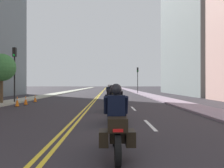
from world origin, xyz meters
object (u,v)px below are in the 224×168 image
at_px(motorcycle_0, 116,127).
at_px(motorcycle_5, 111,93).
at_px(traffic_cone_1, 35,98).
at_px(traffic_light_near, 15,65).
at_px(motorcycle_2, 111,101).
at_px(motorcycle_3, 114,97).
at_px(motorcycle_4, 109,94).
at_px(motorcycle_6, 111,92).
at_px(traffic_cone_0, 17,101).
at_px(traffic_light_far, 138,76).
at_px(motorcycle_1, 116,107).
at_px(traffic_cone_2, 26,100).
at_px(street_tree_0, 2,68).

bearing_deg(motorcycle_0, motorcycle_5, 89.16).
xyz_separation_m(traffic_cone_1, traffic_light_near, (-1.35, -1.31, 2.98)).
xyz_separation_m(motorcycle_2, traffic_cone_1, (-7.03, 7.05, -0.30)).
xyz_separation_m(motorcycle_3, traffic_cone_1, (-7.25, 3.17, -0.31)).
bearing_deg(motorcycle_4, motorcycle_6, 89.28).
relative_size(traffic_cone_0, traffic_light_far, 0.17).
height_order(motorcycle_1, traffic_light_near, traffic_light_near).
bearing_deg(motorcycle_4, motorcycle_5, 87.99).
bearing_deg(motorcycle_5, motorcycle_0, -92.62).
height_order(motorcycle_5, traffic_cone_2, motorcycle_5).
bearing_deg(motorcycle_0, motorcycle_1, 87.43).
xyz_separation_m(motorcycle_1, motorcycle_5, (-0.08, 15.58, -0.02)).
relative_size(motorcycle_0, motorcycle_1, 0.94).
xyz_separation_m(motorcycle_3, traffic_cone_2, (-7.04, 0.32, -0.27)).
relative_size(motorcycle_3, traffic_cone_1, 3.26).
relative_size(motorcycle_5, traffic_light_near, 0.47).
distance_m(motorcycle_1, motorcycle_2, 4.02).
bearing_deg(traffic_light_far, motorcycle_4, -105.95).
distance_m(motorcycle_2, motorcycle_6, 15.73).
relative_size(motorcycle_3, traffic_light_far, 0.48).
relative_size(motorcycle_2, motorcycle_3, 0.94).
height_order(motorcycle_2, street_tree_0, street_tree_0).
distance_m(motorcycle_3, street_tree_0, 9.66).
height_order(motorcycle_1, traffic_cone_2, motorcycle_1).
distance_m(motorcycle_6, traffic_light_near, 13.41).
relative_size(motorcycle_5, motorcycle_6, 1.05).
distance_m(motorcycle_2, traffic_cone_1, 9.96).
bearing_deg(traffic_cone_0, motorcycle_3, 7.83).
relative_size(motorcycle_1, motorcycle_6, 1.04).
relative_size(motorcycle_0, motorcycle_2, 0.99).
bearing_deg(motorcycle_0, traffic_cone_2, 117.97).
bearing_deg(motorcycle_1, traffic_cone_0, 135.93).
bearing_deg(traffic_cone_0, motorcycle_5, 50.96).
bearing_deg(traffic_light_far, motorcycle_2, -100.99).
bearing_deg(motorcycle_6, motorcycle_0, -88.84).
height_order(motorcycle_2, traffic_cone_0, motorcycle_2).
bearing_deg(motorcycle_2, traffic_light_near, 146.57).
xyz_separation_m(motorcycle_0, street_tree_0, (-9.10, 13.19, 2.37)).
distance_m(motorcycle_5, motorcycle_6, 4.17).
relative_size(traffic_cone_0, traffic_light_near, 0.17).
xyz_separation_m(motorcycle_1, street_tree_0, (-9.24, 8.91, 2.38)).
xyz_separation_m(traffic_light_far, street_tree_0, (-14.15, -21.20, -0.21)).
bearing_deg(traffic_light_far, traffic_cone_2, -118.49).
distance_m(motorcycle_0, traffic_light_near, 16.58).
bearing_deg(street_tree_0, motorcycle_1, -43.98).
height_order(motorcycle_2, motorcycle_4, motorcycle_4).
relative_size(motorcycle_4, motorcycle_6, 1.02).
xyz_separation_m(motorcycle_1, motorcycle_3, (0.06, 7.91, -0.01)).
bearing_deg(motorcycle_2, traffic_light_far, 80.02).
xyz_separation_m(motorcycle_5, motorcycle_6, (0.07, 4.17, 0.01)).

